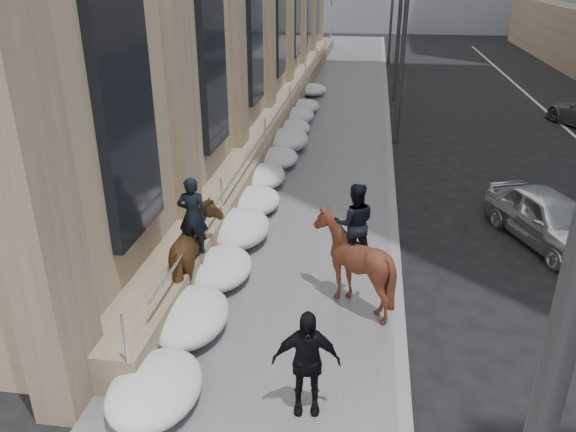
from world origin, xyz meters
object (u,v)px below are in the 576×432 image
(pedestrian, at_px, (306,362))
(car_silver, at_px, (549,218))
(mounted_horse_left, at_px, (196,249))
(mounted_horse_right, at_px, (353,256))

(pedestrian, xyz_separation_m, car_silver, (5.50, 7.05, -0.34))
(pedestrian, bearing_deg, mounted_horse_left, 122.60)
(pedestrian, relative_size, car_silver, 0.45)
(mounted_horse_right, relative_size, car_silver, 0.65)
(mounted_horse_left, distance_m, mounted_horse_right, 3.33)
(mounted_horse_right, xyz_separation_m, pedestrian, (-0.58, -3.27, -0.18))
(mounted_horse_left, height_order, mounted_horse_right, mounted_horse_right)
(pedestrian, distance_m, car_silver, 8.95)
(mounted_horse_left, xyz_separation_m, mounted_horse_right, (3.33, 0.01, 0.10))
(pedestrian, bearing_deg, car_silver, 44.47)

